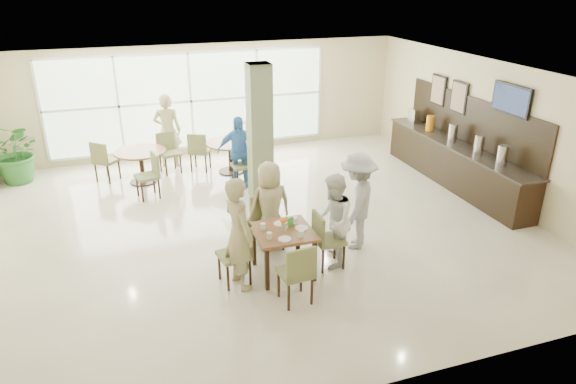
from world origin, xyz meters
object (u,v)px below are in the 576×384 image
object	(u,v)px
adult_b	(262,132)
adult_standing	(168,131)
round_table_left	(141,158)
teen_right	(333,221)
adult_a	(239,152)
teen_left	(239,233)
round_table_right	(230,149)
teen_far	(270,206)
potted_plant	(17,152)
main_table	(283,236)
teen_standing	(357,201)
buffet_counter	(455,161)

from	to	relation	value
adult_b	adult_standing	bearing A→B (deg)	-112.46
round_table_left	teen_right	bearing A→B (deg)	-60.17
adult_a	adult_b	size ratio (longest dim) A/B	0.87
teen_left	teen_right	xyz separation A→B (m)	(1.55, 0.13, -0.10)
round_table_right	teen_far	bearing A→B (deg)	-92.29
potted_plant	adult_b	size ratio (longest dim) A/B	0.78
main_table	teen_standing	xyz separation A→B (m)	(1.46, 0.44, 0.20)
teen_far	adult_a	distance (m)	2.89
round_table_right	teen_right	world-z (taller)	teen_right
teen_standing	potted_plant	bearing A→B (deg)	-94.17
teen_left	teen_far	xyz separation A→B (m)	(0.77, 1.01, -0.11)
round_table_right	adult_a	distance (m)	0.91
buffet_counter	potted_plant	distance (m)	9.79
teen_right	adult_standing	size ratio (longest dim) A/B	0.86
teen_far	adult_standing	xyz separation A→B (m)	(-1.17, 4.66, 0.13)
round_table_right	buffet_counter	xyz separation A→B (m)	(4.58, -2.34, -0.03)
buffet_counter	teen_left	size ratio (longest dim) A/B	2.68
main_table	teen_standing	size ratio (longest dim) A/B	0.53
potted_plant	buffet_counter	bearing A→B (deg)	-19.38
potted_plant	adult_standing	xyz separation A→B (m)	(3.33, -0.03, 0.19)
potted_plant	teen_left	size ratio (longest dim) A/B	0.80
teen_far	adult_a	world-z (taller)	adult_a
teen_left	adult_standing	distance (m)	5.68
teen_left	teen_right	world-z (taller)	teen_left
teen_left	buffet_counter	bearing A→B (deg)	-80.52
adult_a	adult_b	xyz separation A→B (m)	(0.79, 0.91, 0.11)
round_table_right	teen_left	bearing A→B (deg)	-100.92
teen_left	adult_a	xyz separation A→B (m)	(0.92, 3.90, -0.08)
teen_standing	adult_b	size ratio (longest dim) A/B	0.93
adult_a	teen_left	bearing A→B (deg)	-88.30
main_table	teen_right	size ratio (longest dim) A/B	0.58
round_table_right	teen_left	xyz separation A→B (m)	(-0.92, -4.79, 0.30)
round_table_left	teen_left	size ratio (longest dim) A/B	0.65
teen_standing	adult_standing	world-z (taller)	adult_standing
buffet_counter	adult_b	bearing A→B (deg)	148.07
potted_plant	adult_a	distance (m)	4.99
potted_plant	teen_far	world-z (taller)	teen_far
round_table_left	adult_b	size ratio (longest dim) A/B	0.63
potted_plant	teen_far	bearing A→B (deg)	-46.15
round_table_left	teen_far	bearing A→B (deg)	-63.38
buffet_counter	adult_a	size ratio (longest dim) A/B	2.96
main_table	round_table_left	world-z (taller)	same
potted_plant	teen_standing	xyz separation A→B (m)	(5.92, -5.14, 0.14)
adult_a	adult_standing	world-z (taller)	adult_standing
round_table_right	potted_plant	size ratio (longest dim) A/B	0.81
teen_right	adult_standing	world-z (taller)	adult_standing
teen_standing	adult_standing	bearing A→B (deg)	-116.34
teen_left	teen_right	distance (m)	1.56
teen_left	teen_far	distance (m)	1.28
adult_b	buffet_counter	bearing A→B (deg)	57.59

